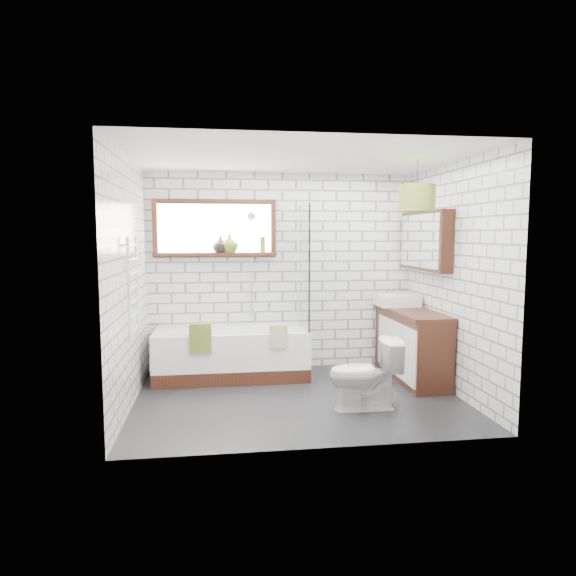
{
  "coord_description": "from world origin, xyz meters",
  "views": [
    {
      "loc": [
        -0.83,
        -5.22,
        1.73
      ],
      "look_at": [
        -0.07,
        0.25,
        1.15
      ],
      "focal_mm": 32.0,
      "sensor_mm": 36.0,
      "label": 1
    }
  ],
  "objects": [
    {
      "name": "tap",
      "position": [
        1.57,
        0.92,
        0.95
      ],
      "size": [
        0.03,
        0.03,
        0.14
      ],
      "primitive_type": "cylinder",
      "rotation": [
        0.0,
        0.0,
        0.35
      ],
      "color": "silver",
      "rests_on": "vanity"
    },
    {
      "name": "bottle",
      "position": [
        -0.26,
        1.23,
        1.58
      ],
      "size": [
        0.08,
        0.08,
        0.2
      ],
      "primitive_type": "cylinder",
      "rotation": [
        0.0,
        0.0,
        -0.25
      ],
      "color": "#5D7223",
      "rests_on": "window"
    },
    {
      "name": "floor",
      "position": [
        0.0,
        0.0,
        -0.01
      ],
      "size": [
        3.4,
        2.6,
        0.01
      ],
      "primitive_type": "cube",
      "color": "black",
      "rests_on": "ground"
    },
    {
      "name": "toilet",
      "position": [
        0.6,
        -0.43,
        0.35
      ],
      "size": [
        0.42,
        0.71,
        0.71
      ],
      "primitive_type": "imported",
      "rotation": [
        0.0,
        0.0,
        -1.6
      ],
      "color": "white",
      "rests_on": "floor"
    },
    {
      "name": "vase_olive",
      "position": [
        -0.67,
        1.23,
        1.6
      ],
      "size": [
        0.29,
        0.29,
        0.23
      ],
      "primitive_type": "imported",
      "rotation": [
        0.0,
        0.0,
        -0.38
      ],
      "color": "#5D7223",
      "rests_on": "window"
    },
    {
      "name": "wall_left",
      "position": [
        -1.7,
        0.0,
        1.25
      ],
      "size": [
        0.01,
        2.6,
        2.5
      ],
      "primitive_type": "cube",
      "color": "white",
      "rests_on": "ground"
    },
    {
      "name": "bathtub",
      "position": [
        -0.68,
        0.9,
        0.29
      ],
      "size": [
        1.82,
        0.8,
        0.59
      ],
      "primitive_type": "cube",
      "color": "white",
      "rests_on": "floor"
    },
    {
      "name": "basin",
      "position": [
        1.41,
        0.92,
        0.91
      ],
      "size": [
        0.49,
        0.43,
        0.14
      ],
      "primitive_type": "cube",
      "color": "white",
      "rests_on": "vanity"
    },
    {
      "name": "window",
      "position": [
        -0.85,
        1.26,
        1.8
      ],
      "size": [
        1.52,
        0.16,
        0.68
      ],
      "primitive_type": "cube",
      "color": "black",
      "rests_on": "wall_back"
    },
    {
      "name": "vase_dark",
      "position": [
        -0.79,
        1.23,
        1.58
      ],
      "size": [
        0.25,
        0.25,
        0.21
      ],
      "primitive_type": "imported",
      "rotation": [
        0.0,
        0.0,
        -0.34
      ],
      "color": "black",
      "rests_on": "window"
    },
    {
      "name": "shower_riser",
      "position": [
        -0.4,
        1.26,
        1.35
      ],
      "size": [
        0.02,
        0.02,
        1.3
      ],
      "primitive_type": "cylinder",
      "color": "silver",
      "rests_on": "wall_back"
    },
    {
      "name": "towel_green",
      "position": [
        -1.03,
        0.5,
        0.57
      ],
      "size": [
        0.25,
        0.07,
        0.33
      ],
      "primitive_type": "cube",
      "color": "#566D20",
      "rests_on": "bathtub"
    },
    {
      "name": "wall_front",
      "position": [
        0.0,
        -1.3,
        1.25
      ],
      "size": [
        3.4,
        0.01,
        2.5
      ],
      "primitive_type": "cube",
      "color": "white",
      "rests_on": "ground"
    },
    {
      "name": "towel_radiator",
      "position": [
        -1.66,
        0.0,
        1.2
      ],
      "size": [
        0.06,
        0.52,
        1.0
      ],
      "primitive_type": "cube",
      "color": "white",
      "rests_on": "wall_left"
    },
    {
      "name": "vanity",
      "position": [
        1.47,
        0.56,
        0.42
      ],
      "size": [
        0.47,
        1.46,
        0.83
      ],
      "primitive_type": "cube",
      "color": "black",
      "rests_on": "floor"
    },
    {
      "name": "ceiling",
      "position": [
        0.0,
        0.0,
        2.5
      ],
      "size": [
        3.4,
        2.6,
        0.01
      ],
      "primitive_type": "cube",
      "color": "white",
      "rests_on": "ground"
    },
    {
      "name": "wall_right",
      "position": [
        1.7,
        0.0,
        1.25
      ],
      "size": [
        0.01,
        2.6,
        2.5
      ],
      "primitive_type": "cube",
      "color": "white",
      "rests_on": "ground"
    },
    {
      "name": "pendant",
      "position": [
        1.22,
        -0.1,
        2.1
      ],
      "size": [
        0.37,
        0.37,
        0.27
      ],
      "primitive_type": "cylinder",
      "color": "#566D20",
      "rests_on": "ceiling"
    },
    {
      "name": "wall_back",
      "position": [
        0.0,
        1.3,
        1.25
      ],
      "size": [
        3.4,
        0.01,
        2.5
      ],
      "primitive_type": "cube",
      "color": "white",
      "rests_on": "ground"
    },
    {
      "name": "shower_screen",
      "position": [
        0.21,
        0.9,
        1.34
      ],
      "size": [
        0.02,
        0.72,
        1.5
      ],
      "primitive_type": "cube",
      "color": "white",
      "rests_on": "bathtub"
    },
    {
      "name": "mirror_cabinet",
      "position": [
        1.62,
        0.6,
        1.65
      ],
      "size": [
        0.16,
        1.2,
        0.7
      ],
      "primitive_type": "cube",
      "color": "black",
      "rests_on": "wall_right"
    },
    {
      "name": "towel_beige",
      "position": [
        -0.15,
        0.5,
        0.57
      ],
      "size": [
        0.21,
        0.05,
        0.27
      ],
      "primitive_type": "cube",
      "color": "tan",
      "rests_on": "bathtub"
    }
  ]
}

